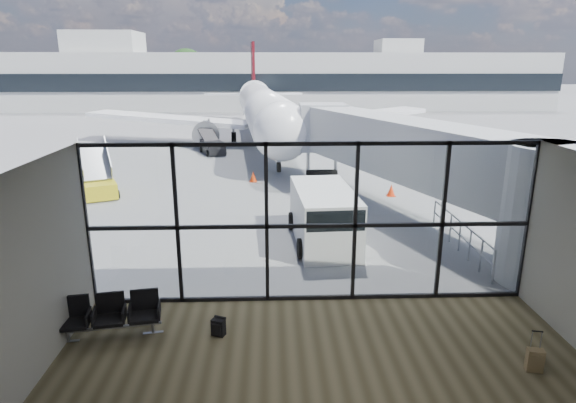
{
  "coord_description": "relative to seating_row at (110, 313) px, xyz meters",
  "views": [
    {
      "loc": [
        -1.08,
        -12.32,
        6.41
      ],
      "look_at": [
        -0.51,
        3.0,
        2.04
      ],
      "focal_mm": 30.0,
      "sensor_mm": 36.0,
      "label": 1
    }
  ],
  "objects": [
    {
      "name": "traffic_cone_b",
      "position": [
        2.95,
        16.02,
        -0.3
      ],
      "size": [
        0.42,
        0.42,
        0.6
      ],
      "color": "red",
      "rests_on": "ground"
    },
    {
      "name": "glass_curtain_wall",
      "position": [
        5.02,
        1.67,
        1.66
      ],
      "size": [
        12.1,
        0.12,
        4.5
      ],
      "color": "white",
      "rests_on": "ground"
    },
    {
      "name": "tree_3",
      "position": [
        -21.98,
        73.67,
        4.04
      ],
      "size": [
        4.95,
        4.95,
        7.12
      ],
      "color": "#382619",
      "rests_on": "ground"
    },
    {
      "name": "suitcase",
      "position": [
        9.6,
        -1.83,
        -0.31
      ],
      "size": [
        0.38,
        0.3,
        0.93
      ],
      "rotation": [
        0.0,
        0.0,
        -0.21
      ],
      "color": "olive",
      "rests_on": "ground"
    },
    {
      "name": "tree_1",
      "position": [
        -33.98,
        73.67,
        4.67
      ],
      "size": [
        5.61,
        5.61,
        8.07
      ],
      "color": "#382619",
      "rests_on": "ground"
    },
    {
      "name": "traffic_cone_a",
      "position": [
        7.71,
        13.49,
        -0.32
      ],
      "size": [
        0.4,
        0.4,
        0.57
      ],
      "color": "#DA5E0B",
      "rests_on": "ground"
    },
    {
      "name": "ground",
      "position": [
        5.02,
        41.67,
        -0.59
      ],
      "size": [
        220.0,
        220.0,
        0.0
      ],
      "primitive_type": "plane",
      "color": "slate",
      "rests_on": "ground"
    },
    {
      "name": "lounge_shell",
      "position": [
        5.02,
        -3.13,
        2.06
      ],
      "size": [
        12.02,
        8.01,
        4.51
      ],
      "color": "brown",
      "rests_on": "ground"
    },
    {
      "name": "mobile_stairs",
      "position": [
        -4.78,
        13.29,
        -0.06
      ],
      "size": [
        2.61,
        3.45,
        2.21
      ],
      "rotation": [
        0.0,
        0.0,
        0.43
      ],
      "color": "gold",
      "rests_on": "ground"
    },
    {
      "name": "seating_row",
      "position": [
        0.0,
        0.0,
        0.0
      ],
      "size": [
        2.39,
        1.04,
        1.06
      ],
      "rotation": [
        0.0,
        0.0,
        0.17
      ],
      "color": "gray",
      "rests_on": "ground"
    },
    {
      "name": "jet_bridge",
      "position": [
        9.92,
        8.75,
        2.17
      ],
      "size": [
        8.0,
        16.5,
        4.33
      ],
      "color": "#A5A8AA",
      "rests_on": "ground"
    },
    {
      "name": "traffic_cone_c",
      "position": [
        10.02,
        12.66,
        -0.3
      ],
      "size": [
        0.42,
        0.42,
        0.6
      ],
      "color": "#FF370D",
      "rests_on": "ground"
    },
    {
      "name": "apron_railing",
      "position": [
        10.62,
        5.17,
        0.13
      ],
      "size": [
        0.06,
        5.46,
        1.11
      ],
      "color": "gray",
      "rests_on": "ground"
    },
    {
      "name": "tree_4",
      "position": [
        -15.98,
        73.67,
        4.67
      ],
      "size": [
        5.61,
        5.61,
        8.07
      ],
      "color": "#382619",
      "rests_on": "ground"
    },
    {
      "name": "tree_2",
      "position": [
        -27.98,
        73.67,
        5.29
      ],
      "size": [
        6.27,
        6.27,
        9.03
      ],
      "color": "#382619",
      "rests_on": "ground"
    },
    {
      "name": "airliner",
      "position": [
        3.31,
        31.68,
        2.12
      ],
      "size": [
        29.72,
        34.51,
        8.89
      ],
      "rotation": [
        0.0,
        0.0,
        0.09
      ],
      "color": "white",
      "rests_on": "ground"
    },
    {
      "name": "backpack",
      "position": [
        2.62,
        -0.14,
        -0.36
      ],
      "size": [
        0.37,
        0.37,
        0.47
      ],
      "rotation": [
        0.0,
        0.0,
        -0.42
      ],
      "color": "black",
      "rests_on": "ground"
    },
    {
      "name": "far_terminal",
      "position": [
        4.44,
        63.64,
        3.62
      ],
      "size": [
        80.0,
        12.2,
        11.0
      ],
      "color": "#B0AFAB",
      "rests_on": "ground"
    },
    {
      "name": "tree_0",
      "position": [
        -39.98,
        73.67,
        4.04
      ],
      "size": [
        4.95,
        4.95,
        7.12
      ],
      "color": "#382619",
      "rests_on": "ground"
    },
    {
      "name": "belt_loader",
      "position": [
        -0.39,
        25.13,
        -0.03
      ],
      "size": [
        2.43,
        3.78,
        1.65
      ],
      "rotation": [
        0.0,
        0.0,
        0.38
      ],
      "color": "black",
      "rests_on": "ground"
    },
    {
      "name": "tree_5",
      "position": [
        -9.98,
        73.67,
        5.29
      ],
      "size": [
        6.27,
        6.27,
        9.03
      ],
      "color": "#382619",
      "rests_on": "ground"
    },
    {
      "name": "service_van",
      "position": [
        5.9,
        6.14,
        0.45
      ],
      "size": [
        2.49,
        4.77,
        2.03
      ],
      "rotation": [
        0.0,
        0.0,
        0.06
      ],
      "color": "white",
      "rests_on": "ground"
    }
  ]
}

